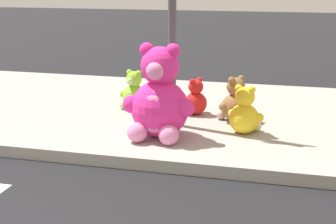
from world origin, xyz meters
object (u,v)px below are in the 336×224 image
sign_pole (172,0)px  plush_red (195,100)px  plush_brown (234,103)px  plush_yellow (245,114)px  plush_pink_large (159,101)px  plush_lime (134,93)px

sign_pole → plush_red: (0.20, 0.61, -1.48)m
plush_brown → plush_yellow: 0.58m
sign_pole → plush_red: size_ratio=5.82×
plush_pink_large → plush_brown: 1.32m
sign_pole → plush_pink_large: 1.35m
plush_pink_large → plush_yellow: (1.03, 0.46, -0.22)m
sign_pole → plush_brown: sign_pole is taller
plush_pink_large → plush_yellow: bearing=23.8°
plush_pink_large → plush_red: (0.21, 1.20, -0.26)m
sign_pole → plush_red: 1.61m
plush_brown → plush_red: size_ratio=1.18×
plush_pink_large → plush_red: 1.25m
plush_lime → plush_yellow: 2.00m
plush_pink_large → plush_brown: (0.83, 1.00, -0.22)m
plush_red → plush_yellow: 1.11m
plush_pink_large → plush_lime: plush_pink_large is taller
sign_pole → plush_yellow: (1.01, -0.13, -1.44)m
plush_red → plush_brown: bearing=-18.0°
plush_brown → plush_red: 0.65m
plush_red → plush_yellow: (0.82, -0.74, 0.04)m
plush_red → plush_lime: bearing=174.1°
sign_pole → plush_lime: 1.81m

